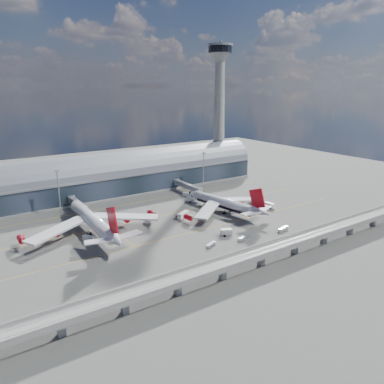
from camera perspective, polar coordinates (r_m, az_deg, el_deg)
ground at (r=197.22m, az=-0.76°, el=-5.02°), size 500.00×500.00×0.00m
taxi_lines at (r=214.94m, az=-4.00°, el=-3.26°), size 200.00×80.12×0.01m
terminal at (r=259.92m, az=-10.26°, el=2.50°), size 200.00×30.00×28.00m
control_tower at (r=301.94m, az=4.16°, el=12.28°), size 19.00×19.00×103.00m
guideway at (r=155.71m, az=10.56°, el=-9.10°), size 220.00×8.50×7.20m
floodlight_mast_left at (r=222.61m, az=-19.64°, el=0.18°), size 3.00×0.70×25.70m
floodlight_mast_right at (r=264.08m, az=1.75°, el=3.47°), size 3.00×0.70×25.70m
airliner_left at (r=190.01m, az=-14.77°, el=-4.36°), size 68.94×72.39×22.09m
airliner_right at (r=216.19m, az=5.11°, el=-1.78°), size 58.11×60.79×19.32m
jet_bridge_left at (r=225.38m, az=-17.12°, el=-1.65°), size 4.40×28.00×7.25m
jet_bridge_right at (r=253.69m, az=-0.87°, el=0.99°), size 4.40×32.00×7.25m
service_truck_0 at (r=183.44m, az=-15.42°, el=-6.83°), size 4.95×6.34×2.56m
service_truck_1 at (r=184.14m, az=5.22°, el=-6.11°), size 5.99×4.46×3.16m
service_truck_2 at (r=206.94m, az=-1.37°, el=-3.51°), size 9.04×6.24×3.21m
service_truck_3 at (r=228.12m, az=11.71°, el=-2.01°), size 2.94×6.53×3.10m
service_truck_4 at (r=235.22m, az=-0.26°, el=-1.13°), size 3.86×5.75×3.06m
service_truck_5 at (r=246.05m, az=-0.83°, el=-0.41°), size 4.56×5.84×2.66m
cargo_train_0 at (r=180.12m, az=7.89°, el=-6.97°), size 7.51×3.34×1.64m
cargo_train_1 at (r=171.79m, az=2.92°, el=-8.03°), size 6.51×3.84×1.45m
cargo_train_2 at (r=194.44m, az=13.69°, el=-5.53°), size 7.68×3.16×1.68m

